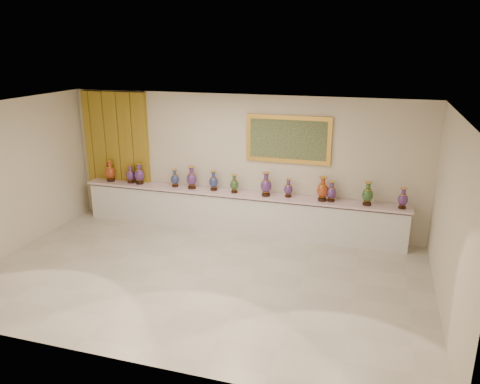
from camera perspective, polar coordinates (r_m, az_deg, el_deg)
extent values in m
plane|color=beige|center=(8.61, -4.74, -10.20)|extent=(8.00, 8.00, 0.00)
plane|color=beige|center=(10.29, 0.12, 3.51)|extent=(8.00, 0.00, 8.00)
plane|color=beige|center=(10.16, -26.49, 1.44)|extent=(0.00, 5.00, 5.00)
plane|color=beige|center=(7.58, 24.44, -3.36)|extent=(0.00, 5.00, 5.00)
plane|color=white|center=(7.68, -5.31, 10.01)|extent=(8.00, 8.00, 0.00)
cube|color=#B19026|center=(11.45, -14.69, 4.40)|extent=(1.64, 0.14, 2.95)
cube|color=gold|center=(9.88, 5.89, 6.41)|extent=(1.80, 0.06, 1.00)
cube|color=#21351A|center=(9.84, 5.85, 6.37)|extent=(1.62, 0.02, 0.82)
cube|color=white|center=(10.40, -0.24, -2.65)|extent=(7.20, 0.42, 0.81)
cube|color=silver|center=(10.23, -0.28, -0.21)|extent=(7.28, 0.48, 0.05)
cylinder|color=black|center=(11.50, -15.46, 1.42)|extent=(0.18, 0.18, 0.05)
cone|color=gold|center=(11.48, -15.48, 1.68)|extent=(0.16, 0.16, 0.03)
ellipsoid|color=maroon|center=(11.44, -15.54, 2.36)|extent=(0.27, 0.27, 0.30)
cylinder|color=gold|center=(11.41, -15.59, 2.97)|extent=(0.16, 0.16, 0.01)
cylinder|color=maroon|center=(11.40, -15.62, 3.29)|extent=(0.09, 0.09, 0.11)
cone|color=maroon|center=(11.38, -15.65, 3.64)|extent=(0.16, 0.16, 0.04)
cylinder|color=gold|center=(11.38, -15.66, 3.74)|extent=(0.17, 0.17, 0.01)
cylinder|color=black|center=(11.24, -13.15, 1.20)|extent=(0.15, 0.15, 0.04)
cone|color=gold|center=(11.22, -13.17, 1.43)|extent=(0.13, 0.13, 0.03)
ellipsoid|color=#211146|center=(11.19, -13.21, 2.01)|extent=(0.25, 0.25, 0.25)
cylinder|color=gold|center=(11.16, -13.25, 2.52)|extent=(0.14, 0.14, 0.01)
cylinder|color=#211146|center=(11.15, -13.26, 2.79)|extent=(0.08, 0.08, 0.09)
cone|color=#211146|center=(11.14, -13.29, 3.10)|extent=(0.14, 0.14, 0.03)
cylinder|color=gold|center=(11.13, -13.29, 3.18)|extent=(0.14, 0.14, 0.01)
cylinder|color=black|center=(11.11, -12.11, 1.11)|extent=(0.17, 0.17, 0.05)
cone|color=gold|center=(11.10, -12.13, 1.38)|extent=(0.15, 0.15, 0.03)
ellipsoid|color=#211146|center=(11.06, -12.17, 2.05)|extent=(0.28, 0.28, 0.29)
cylinder|color=gold|center=(11.03, -12.21, 2.66)|extent=(0.16, 0.16, 0.01)
cylinder|color=#211146|center=(11.01, -12.23, 2.97)|extent=(0.09, 0.09, 0.10)
cone|color=#211146|center=(11.00, -12.26, 3.33)|extent=(0.16, 0.16, 0.04)
cylinder|color=gold|center=(10.99, -12.27, 3.43)|extent=(0.16, 0.16, 0.01)
cylinder|color=black|center=(10.75, -7.91, 0.76)|extent=(0.14, 0.14, 0.04)
cone|color=gold|center=(10.74, -7.92, 0.99)|extent=(0.12, 0.12, 0.03)
ellipsoid|color=#0F1642|center=(10.71, -7.94, 1.56)|extent=(0.21, 0.21, 0.23)
cylinder|color=gold|center=(10.68, -7.96, 2.07)|extent=(0.13, 0.13, 0.01)
cylinder|color=#0F1642|center=(10.67, -7.98, 2.33)|extent=(0.07, 0.07, 0.08)
cone|color=#0F1642|center=(10.65, -7.99, 2.63)|extent=(0.13, 0.13, 0.03)
cylinder|color=gold|center=(10.65, -7.99, 2.72)|extent=(0.13, 0.13, 0.01)
cylinder|color=black|center=(10.57, -5.87, 0.57)|extent=(0.18, 0.18, 0.05)
cone|color=gold|center=(10.55, -5.88, 0.86)|extent=(0.16, 0.16, 0.03)
ellipsoid|color=#211146|center=(10.51, -5.90, 1.59)|extent=(0.27, 0.27, 0.29)
cylinder|color=gold|center=(10.48, -5.92, 2.24)|extent=(0.16, 0.16, 0.01)
cylinder|color=#211146|center=(10.46, -5.93, 2.58)|extent=(0.09, 0.09, 0.11)
cone|color=#211146|center=(10.44, -5.94, 2.97)|extent=(0.16, 0.16, 0.04)
cylinder|color=gold|center=(10.44, -5.95, 3.07)|extent=(0.17, 0.17, 0.01)
cylinder|color=black|center=(10.40, -3.21, 0.34)|extent=(0.15, 0.15, 0.04)
cone|color=gold|center=(10.39, -3.22, 0.59)|extent=(0.14, 0.14, 0.03)
ellipsoid|color=#0F1642|center=(10.36, -3.23, 1.23)|extent=(0.25, 0.25, 0.25)
cylinder|color=gold|center=(10.33, -3.24, 1.80)|extent=(0.14, 0.14, 0.01)
cylinder|color=#0F1642|center=(10.31, -3.25, 2.10)|extent=(0.08, 0.08, 0.09)
cone|color=#0F1642|center=(10.29, -3.25, 2.44)|extent=(0.14, 0.14, 0.03)
cylinder|color=gold|center=(10.29, -3.25, 2.53)|extent=(0.14, 0.14, 0.01)
cylinder|color=black|center=(10.22, -0.69, 0.04)|extent=(0.14, 0.14, 0.04)
cone|color=gold|center=(10.21, -0.69, 0.28)|extent=(0.12, 0.12, 0.03)
ellipsoid|color=black|center=(10.18, -0.70, 0.88)|extent=(0.23, 0.23, 0.23)
cylinder|color=gold|center=(10.15, -0.70, 1.41)|extent=(0.13, 0.13, 0.01)
cylinder|color=black|center=(10.13, -0.70, 1.69)|extent=(0.07, 0.07, 0.08)
cone|color=black|center=(10.12, -0.70, 2.01)|extent=(0.13, 0.13, 0.03)
cylinder|color=gold|center=(10.11, -0.70, 2.09)|extent=(0.13, 0.13, 0.01)
cylinder|color=black|center=(10.02, 3.17, -0.33)|extent=(0.18, 0.18, 0.05)
cone|color=gold|center=(10.00, 3.17, -0.02)|extent=(0.16, 0.16, 0.03)
ellipsoid|color=#211146|center=(9.96, 3.19, 0.77)|extent=(0.31, 0.31, 0.30)
cylinder|color=gold|center=(9.92, 3.20, 1.47)|extent=(0.16, 0.16, 0.01)
cylinder|color=#211146|center=(9.90, 3.21, 1.84)|extent=(0.10, 0.10, 0.11)
cone|color=#211146|center=(9.88, 3.21, 2.25)|extent=(0.16, 0.16, 0.04)
cylinder|color=gold|center=(9.88, 3.22, 2.36)|extent=(0.17, 0.17, 0.01)
cylinder|color=black|center=(9.99, 5.88, -0.49)|extent=(0.14, 0.14, 0.04)
cone|color=gold|center=(9.97, 5.89, -0.25)|extent=(0.12, 0.12, 0.03)
ellipsoid|color=#211146|center=(9.94, 5.91, 0.35)|extent=(0.22, 0.22, 0.23)
cylinder|color=gold|center=(9.91, 5.93, 0.88)|extent=(0.13, 0.13, 0.01)
cylinder|color=#211146|center=(9.90, 5.93, 1.16)|extent=(0.07, 0.07, 0.08)
cone|color=#211146|center=(9.88, 5.95, 1.48)|extent=(0.13, 0.13, 0.03)
cylinder|color=gold|center=(9.88, 5.95, 1.56)|extent=(0.13, 0.13, 0.01)
cylinder|color=black|center=(9.84, 9.97, -0.90)|extent=(0.18, 0.18, 0.05)
cone|color=gold|center=(9.83, 9.98, -0.59)|extent=(0.16, 0.16, 0.03)
ellipsoid|color=maroon|center=(9.78, 10.03, 0.20)|extent=(0.25, 0.25, 0.30)
cylinder|color=gold|center=(9.75, 10.07, 0.91)|extent=(0.16, 0.16, 0.01)
cylinder|color=maroon|center=(9.73, 10.09, 1.28)|extent=(0.10, 0.10, 0.11)
cone|color=maroon|center=(9.71, 10.11, 1.70)|extent=(0.16, 0.16, 0.04)
cylinder|color=gold|center=(9.70, 10.12, 1.81)|extent=(0.17, 0.17, 0.01)
cylinder|color=black|center=(9.83, 11.03, -1.01)|extent=(0.15, 0.15, 0.04)
cone|color=gold|center=(9.82, 11.04, -0.74)|extent=(0.13, 0.13, 0.03)
ellipsoid|color=#211146|center=(9.78, 11.08, -0.08)|extent=(0.23, 0.23, 0.25)
cylinder|color=gold|center=(9.75, 11.12, 0.51)|extent=(0.14, 0.14, 0.01)
cylinder|color=#211146|center=(9.74, 11.14, 0.82)|extent=(0.08, 0.08, 0.09)
cone|color=#211146|center=(9.72, 11.16, 1.17)|extent=(0.14, 0.14, 0.03)
cylinder|color=gold|center=(9.71, 11.16, 1.26)|extent=(0.14, 0.14, 0.01)
cylinder|color=black|center=(9.78, 15.20, -1.39)|extent=(0.17, 0.17, 0.05)
cone|color=gold|center=(9.77, 15.23, -1.10)|extent=(0.15, 0.15, 0.03)
ellipsoid|color=black|center=(9.73, 15.29, -0.36)|extent=(0.22, 0.22, 0.28)
cylinder|color=gold|center=(9.69, 15.35, 0.31)|extent=(0.15, 0.15, 0.01)
cylinder|color=black|center=(9.67, 15.37, 0.66)|extent=(0.09, 0.09, 0.10)
cone|color=black|center=(9.65, 15.41, 1.05)|extent=(0.15, 0.15, 0.04)
cylinder|color=gold|center=(9.65, 15.42, 1.15)|extent=(0.16, 0.16, 0.01)
cylinder|color=black|center=(9.79, 19.15, -1.78)|extent=(0.15, 0.15, 0.04)
cone|color=gold|center=(9.77, 19.17, -1.52)|extent=(0.13, 0.13, 0.03)
ellipsoid|color=#211146|center=(9.74, 19.24, -0.87)|extent=(0.25, 0.25, 0.24)
cylinder|color=gold|center=(9.71, 19.30, -0.29)|extent=(0.13, 0.13, 0.01)
cylinder|color=#211146|center=(9.69, 19.33, 0.01)|extent=(0.08, 0.08, 0.09)
cone|color=#211146|center=(9.67, 19.37, 0.35)|extent=(0.13, 0.13, 0.03)
cylinder|color=gold|center=(9.67, 19.38, 0.44)|extent=(0.14, 0.14, 0.01)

